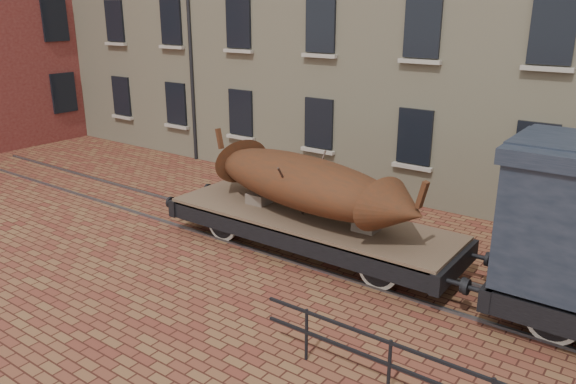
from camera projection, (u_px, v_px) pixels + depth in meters
The scene contains 4 objects.
ground at pixel (294, 248), 14.59m from camera, with size 90.00×90.00×0.00m, color #5F291E.
rail_track at pixel (294, 247), 14.58m from camera, with size 30.00×1.52×0.06m.
flatcar_wagon at pixel (309, 223), 14.07m from camera, with size 8.53×2.31×1.29m.
iron_boat at pixel (303, 182), 13.84m from camera, with size 7.09×3.10×1.68m.
Camera 1 is at (7.79, -10.89, 5.96)m, focal length 35.00 mm.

